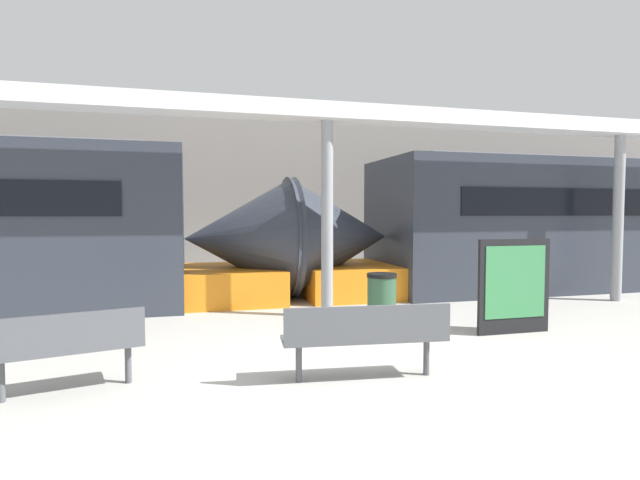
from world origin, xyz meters
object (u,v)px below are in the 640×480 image
object	(u,v)px
trash_bin	(382,302)
poster_board	(514,286)
bench_far	(68,344)
support_column_near	(327,219)
train_left	(601,226)
support_column_far	(618,219)
bench_near	(366,334)

from	to	relation	value
trash_bin	poster_board	size ratio (longest dim) A/B	0.62
bench_far	support_column_near	world-z (taller)	support_column_near
bench_far	support_column_near	bearing A→B (deg)	26.31
train_left	trash_bin	size ratio (longest dim) A/B	18.35
support_column_near	bench_far	bearing A→B (deg)	-139.87
train_left	support_column_near	distance (m)	8.32
train_left	poster_board	xyz separation A→B (m)	(-5.61, -4.12, -0.79)
train_left	support_column_near	world-z (taller)	support_column_near
train_left	poster_board	bearing A→B (deg)	-143.71
train_left	poster_board	size ratio (longest dim) A/B	11.39
bench_far	support_column_far	bearing A→B (deg)	3.11
bench_near	trash_bin	size ratio (longest dim) A/B	2.07
bench_near	trash_bin	bearing A→B (deg)	69.44
bench_far	support_column_near	distance (m)	4.84
train_left	bench_near	world-z (taller)	train_left
trash_bin	poster_board	world-z (taller)	poster_board
trash_bin	support_column_near	distance (m)	1.86
support_column_near	train_left	bearing A→B (deg)	15.15
bench_near	support_column_far	bearing A→B (deg)	31.91
poster_board	support_column_far	distance (m)	4.49
train_left	support_column_far	xyz separation A→B (m)	(-1.69, -2.17, 0.21)
bench_near	bench_far	world-z (taller)	same
bench_far	trash_bin	xyz separation A→B (m)	(4.12, 1.78, -0.06)
bench_near	bench_far	distance (m)	3.09
bench_near	support_column_near	bearing A→B (deg)	86.85
train_left	support_column_far	bearing A→B (deg)	-127.87
bench_far	bench_near	bearing A→B (deg)	-21.01
bench_far	support_column_near	size ratio (longest dim) A/B	0.44
train_left	trash_bin	world-z (taller)	train_left
bench_near	bench_far	bearing A→B (deg)	178.32
poster_board	support_column_far	xyz separation A→B (m)	(3.92, 1.95, 1.00)
trash_bin	support_column_far	bearing A→B (deg)	12.09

